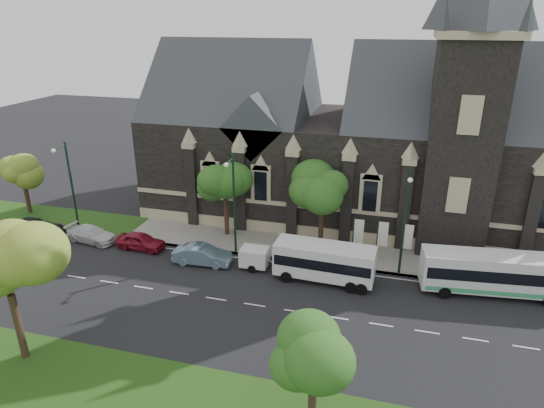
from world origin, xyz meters
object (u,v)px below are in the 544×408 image
(car_far_red, at_px, (141,241))
(street_lamp_mid, at_px, (233,200))
(shuttle_bus, at_px, (325,260))
(box_trailer, at_px, (255,257))
(tree_walk_left, at_px, (228,178))
(street_lamp_near, at_px, (405,217))
(tree_walk_right, at_px, (326,186))
(car_far_white, at_px, (91,234))
(tour_coach, at_px, (499,273))
(sedan, at_px, (202,255))
(banner_flag_center, at_px, (381,236))
(banner_flag_left, at_px, (357,234))
(banner_flag_right, at_px, (405,239))
(tree_walk_far, at_px, (25,172))
(tree_park_near, at_px, (10,263))
(street_lamp_far, at_px, (70,183))
(tree_park_east, at_px, (319,350))
(car_far_black, at_px, (38,228))

(car_far_red, bearing_deg, street_lamp_mid, -79.22)
(shuttle_bus, bearing_deg, box_trailer, 177.98)
(tree_walk_left, relative_size, street_lamp_near, 0.85)
(tree_walk_right, distance_m, car_far_white, 22.01)
(shuttle_bus, distance_m, car_far_red, 16.80)
(tree_walk_left, distance_m, street_lamp_near, 16.22)
(shuttle_bus, height_order, box_trailer, shuttle_bus)
(tour_coach, relative_size, box_trailer, 3.45)
(sedan, bearing_deg, car_far_white, 80.13)
(street_lamp_mid, xyz_separation_m, box_trailer, (2.38, -1.84, -4.12))
(car_far_white, bearing_deg, car_far_red, -84.07)
(banner_flag_center, xyz_separation_m, tour_coach, (8.83, -2.83, -0.60))
(banner_flag_left, height_order, box_trailer, banner_flag_left)
(street_lamp_near, xyz_separation_m, box_trailer, (-11.62, -1.84, -4.12))
(tree_walk_right, relative_size, sedan, 1.58)
(banner_flag_right, bearing_deg, box_trailer, -162.51)
(shuttle_bus, height_order, car_far_red, shuttle_bus)
(tree_walk_far, bearing_deg, banner_flag_center, -1.86)
(tree_walk_right, xyz_separation_m, tour_coach, (13.90, -4.54, -4.04))
(tree_park_near, relative_size, tree_walk_left, 1.12)
(street_lamp_far, bearing_deg, tree_park_east, -32.10)
(banner_flag_right, distance_m, box_trailer, 12.56)
(car_far_red, bearing_deg, banner_flag_left, -78.14)
(street_lamp_near, height_order, banner_flag_center, street_lamp_near)
(banner_flag_left, distance_m, car_far_red, 19.10)
(tree_park_east, relative_size, banner_flag_center, 1.57)
(street_lamp_mid, bearing_deg, tree_walk_far, 172.63)
(tree_walk_right, xyz_separation_m, banner_flag_right, (7.08, -1.71, -3.43))
(banner_flag_center, relative_size, car_far_black, 0.73)
(street_lamp_far, height_order, sedan, street_lamp_far)
(banner_flag_left, height_order, banner_flag_center, same)
(tour_coach, bearing_deg, tree_walk_far, 168.48)
(banner_flag_left, xyz_separation_m, car_far_black, (-29.68, -3.24, -1.62))
(tree_walk_far, distance_m, car_far_white, 11.66)
(tree_walk_far, relative_size, street_lamp_near, 0.70)
(street_lamp_mid, bearing_deg, car_far_white, -175.29)
(tour_coach, bearing_deg, banner_flag_right, 151.04)
(car_far_red, bearing_deg, tree_walk_left, -51.59)
(tree_park_east, relative_size, banner_flag_right, 1.57)
(tree_walk_left, height_order, car_far_red, tree_walk_left)
(tree_walk_left, bearing_deg, car_far_red, -143.83)
(banner_flag_right, bearing_deg, tour_coach, -22.54)
(tree_walk_left, xyz_separation_m, sedan, (-0.26, -5.96, -4.92))
(street_lamp_far, xyz_separation_m, car_far_black, (-3.39, -1.33, -4.35))
(shuttle_bus, relative_size, car_far_white, 1.60)
(tree_park_near, bearing_deg, shuttle_bus, 40.25)
(tree_park_near, xyz_separation_m, banner_flag_center, (20.06, 17.77, -4.03))
(street_lamp_mid, distance_m, street_lamp_far, 16.00)
(box_trailer, bearing_deg, street_lamp_near, 7.60)
(street_lamp_near, xyz_separation_m, banner_flag_left, (-3.71, 1.91, -2.73))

